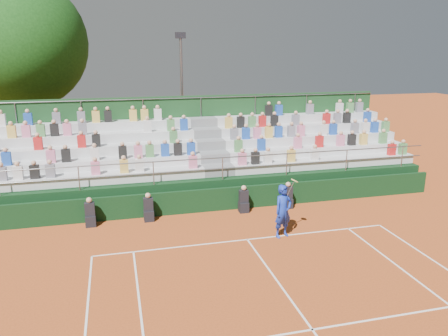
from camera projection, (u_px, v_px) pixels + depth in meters
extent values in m
plane|color=#AD4B1C|center=(247.00, 240.00, 16.02)|extent=(90.00, 90.00, 0.00)
cube|color=white|center=(247.00, 240.00, 16.02)|extent=(11.00, 0.06, 0.01)
cube|color=white|center=(279.00, 283.00, 13.02)|extent=(0.06, 6.40, 0.01)
cube|color=white|center=(312.00, 330.00, 10.88)|extent=(8.22, 0.06, 0.01)
cube|color=black|center=(226.00, 199.00, 18.88)|extent=(20.00, 0.15, 1.00)
cube|color=black|center=(91.00, 221.00, 17.20)|extent=(0.40, 0.40, 0.44)
cube|color=black|center=(90.00, 209.00, 17.07)|extent=(0.38, 0.25, 0.55)
sphere|color=tan|center=(89.00, 200.00, 16.97)|extent=(0.22, 0.22, 0.22)
cube|color=black|center=(149.00, 215.00, 17.74)|extent=(0.40, 0.40, 0.44)
cube|color=black|center=(148.00, 204.00, 17.61)|extent=(0.38, 0.25, 0.55)
sphere|color=tan|center=(148.00, 195.00, 17.51)|extent=(0.22, 0.22, 0.22)
cube|color=black|center=(244.00, 207.00, 18.69)|extent=(0.40, 0.40, 0.44)
cube|color=black|center=(244.00, 196.00, 18.56)|extent=(0.38, 0.25, 0.55)
sphere|color=tan|center=(244.00, 188.00, 18.46)|extent=(0.22, 0.22, 0.22)
cube|color=black|center=(287.00, 203.00, 19.16)|extent=(0.40, 0.40, 0.44)
cube|color=black|center=(288.00, 193.00, 19.04)|extent=(0.38, 0.25, 0.55)
sphere|color=tan|center=(288.00, 184.00, 18.94)|extent=(0.22, 0.22, 0.22)
cube|color=black|center=(210.00, 177.00, 21.75)|extent=(20.00, 5.20, 1.20)
cube|color=silver|center=(97.00, 178.00, 18.70)|extent=(9.30, 0.85, 0.42)
cube|color=silver|center=(325.00, 163.00, 21.23)|extent=(9.30, 0.85, 0.42)
cube|color=slate|center=(218.00, 170.00, 19.97)|extent=(1.40, 0.85, 0.42)
cube|color=silver|center=(97.00, 164.00, 19.38)|extent=(9.30, 0.85, 0.42)
cube|color=silver|center=(317.00, 150.00, 21.92)|extent=(9.30, 0.85, 0.42)
cube|color=slate|center=(214.00, 157.00, 20.65)|extent=(1.40, 0.85, 0.42)
cube|color=silver|center=(96.00, 150.00, 20.07)|extent=(9.30, 0.85, 0.42)
cube|color=silver|center=(311.00, 139.00, 22.60)|extent=(9.30, 0.85, 0.42)
cube|color=slate|center=(210.00, 144.00, 21.33)|extent=(1.40, 0.85, 0.42)
cube|color=silver|center=(96.00, 138.00, 20.75)|extent=(9.30, 0.85, 0.42)
cube|color=silver|center=(304.00, 128.00, 23.28)|extent=(9.30, 0.85, 0.42)
cube|color=slate|center=(206.00, 133.00, 22.02)|extent=(1.40, 0.85, 0.42)
cube|color=silver|center=(96.00, 126.00, 21.43)|extent=(9.30, 0.85, 0.42)
cube|color=silver|center=(298.00, 118.00, 23.97)|extent=(9.30, 0.85, 0.42)
cube|color=slate|center=(203.00, 122.00, 22.70)|extent=(1.40, 0.85, 0.42)
cube|color=#19421F|center=(201.00, 137.00, 23.43)|extent=(20.00, 0.12, 4.40)
cylinder|color=gray|center=(223.00, 158.00, 18.94)|extent=(20.00, 0.05, 0.05)
cylinder|color=gray|center=(201.00, 98.00, 22.78)|extent=(20.00, 0.05, 0.05)
cube|color=slate|center=(2.00, 174.00, 17.57)|extent=(0.36, 0.24, 0.56)
cube|color=silver|center=(18.00, 173.00, 17.71)|extent=(0.36, 0.24, 0.56)
cube|color=black|center=(35.00, 172.00, 17.86)|extent=(0.36, 0.24, 0.56)
cube|color=slate|center=(50.00, 171.00, 18.00)|extent=(0.36, 0.24, 0.56)
cube|color=pink|center=(95.00, 168.00, 18.43)|extent=(0.36, 0.24, 0.56)
cube|color=gold|center=(124.00, 166.00, 18.71)|extent=(0.36, 0.24, 0.56)
cube|color=silver|center=(139.00, 165.00, 18.86)|extent=(0.36, 0.24, 0.56)
cube|color=pink|center=(193.00, 162.00, 19.42)|extent=(0.36, 0.24, 0.56)
cube|color=#1E4CB2|center=(6.00, 159.00, 18.26)|extent=(0.36, 0.24, 0.56)
cube|color=pink|center=(51.00, 156.00, 18.68)|extent=(0.36, 0.24, 0.56)
cube|color=black|center=(66.00, 155.00, 18.82)|extent=(0.36, 0.24, 0.56)
cube|color=silver|center=(95.00, 154.00, 19.11)|extent=(0.36, 0.24, 0.56)
cube|color=black|center=(123.00, 152.00, 19.39)|extent=(0.36, 0.24, 0.56)
cube|color=pink|center=(138.00, 151.00, 19.55)|extent=(0.36, 0.24, 0.56)
cube|color=#4C8C4C|center=(150.00, 151.00, 19.67)|extent=(0.36, 0.24, 0.56)
cube|color=#1E4CB2|center=(165.00, 150.00, 19.83)|extent=(0.36, 0.24, 0.56)
cube|color=black|center=(178.00, 149.00, 19.97)|extent=(0.36, 0.24, 0.56)
cube|color=#1E4CB2|center=(191.00, 149.00, 20.12)|extent=(0.36, 0.24, 0.56)
cube|color=red|center=(38.00, 143.00, 19.22)|extent=(0.36, 0.24, 0.56)
cube|color=red|center=(82.00, 141.00, 19.66)|extent=(0.36, 0.24, 0.56)
cube|color=black|center=(96.00, 141.00, 19.81)|extent=(0.36, 0.24, 0.56)
cube|color=#4C8C4C|center=(173.00, 137.00, 20.64)|extent=(0.36, 0.24, 0.56)
cube|color=gold|center=(12.00, 132.00, 19.62)|extent=(0.36, 0.24, 0.56)
cube|color=pink|center=(26.00, 131.00, 19.77)|extent=(0.36, 0.24, 0.56)
cube|color=#4C8C4C|center=(41.00, 131.00, 19.91)|extent=(0.36, 0.24, 0.56)
cube|color=black|center=(54.00, 130.00, 20.05)|extent=(0.36, 0.24, 0.56)
cube|color=pink|center=(67.00, 129.00, 20.19)|extent=(0.36, 0.24, 0.56)
cube|color=slate|center=(83.00, 129.00, 20.35)|extent=(0.36, 0.24, 0.56)
cube|color=silver|center=(147.00, 126.00, 21.06)|extent=(0.36, 0.24, 0.56)
cube|color=#4C8C4C|center=(171.00, 125.00, 21.32)|extent=(0.36, 0.24, 0.56)
cube|color=#1E4CB2|center=(184.00, 125.00, 21.48)|extent=(0.36, 0.24, 0.56)
cube|color=silver|center=(1.00, 120.00, 20.18)|extent=(0.36, 0.24, 0.56)
cube|color=#1E4CB2|center=(28.00, 119.00, 20.45)|extent=(0.36, 0.24, 0.56)
cube|color=slate|center=(57.00, 118.00, 20.75)|extent=(0.36, 0.24, 0.56)
cube|color=slate|center=(81.00, 117.00, 21.01)|extent=(0.36, 0.24, 0.56)
cube|color=gold|center=(96.00, 117.00, 21.17)|extent=(0.36, 0.24, 0.56)
cube|color=black|center=(108.00, 116.00, 21.31)|extent=(0.36, 0.24, 0.56)
cube|color=gold|center=(133.00, 115.00, 21.59)|extent=(0.36, 0.24, 0.56)
cube|color=gold|center=(145.00, 115.00, 21.72)|extent=(0.36, 0.24, 0.56)
cube|color=silver|center=(158.00, 114.00, 21.88)|extent=(0.36, 0.24, 0.56)
cube|color=pink|center=(242.00, 159.00, 19.96)|extent=(0.36, 0.24, 0.56)
cube|color=black|center=(255.00, 158.00, 20.11)|extent=(0.36, 0.24, 0.56)
cube|color=silver|center=(268.00, 157.00, 20.25)|extent=(0.36, 0.24, 0.56)
cube|color=gold|center=(291.00, 156.00, 20.53)|extent=(0.36, 0.24, 0.56)
cube|color=silver|center=(315.00, 154.00, 20.81)|extent=(0.36, 0.24, 0.56)
cube|color=red|center=(392.00, 150.00, 21.80)|extent=(0.36, 0.24, 0.56)
cube|color=#4C8C4C|center=(403.00, 149.00, 21.95)|extent=(0.36, 0.24, 0.56)
cube|color=#4C8C4C|center=(238.00, 146.00, 20.66)|extent=(0.36, 0.24, 0.56)
cube|color=#1E4CB2|center=(261.00, 145.00, 20.93)|extent=(0.36, 0.24, 0.56)
cube|color=pink|center=(298.00, 143.00, 21.37)|extent=(0.36, 0.24, 0.56)
cube|color=red|center=(319.00, 141.00, 21.64)|extent=(0.36, 0.24, 0.56)
cube|color=pink|center=(340.00, 140.00, 21.92)|extent=(0.36, 0.24, 0.56)
cube|color=black|center=(352.00, 140.00, 22.07)|extent=(0.36, 0.24, 0.56)
cube|color=gold|center=(363.00, 139.00, 22.22)|extent=(0.36, 0.24, 0.56)
cube|color=#4C8C4C|center=(383.00, 138.00, 22.49)|extent=(0.36, 0.24, 0.56)
cube|color=slate|center=(234.00, 134.00, 21.35)|extent=(0.36, 0.24, 0.56)
cube|color=#1E4CB2|center=(246.00, 133.00, 21.49)|extent=(0.36, 0.24, 0.56)
cube|color=pink|center=(257.00, 133.00, 21.63)|extent=(0.36, 0.24, 0.56)
cube|color=gold|center=(269.00, 132.00, 21.77)|extent=(0.36, 0.24, 0.56)
cube|color=#1E4CB2|center=(279.00, 132.00, 21.89)|extent=(0.36, 0.24, 0.56)
cube|color=slate|center=(291.00, 131.00, 22.05)|extent=(0.36, 0.24, 0.56)
cube|color=pink|center=(301.00, 131.00, 22.18)|extent=(0.36, 0.24, 0.56)
cube|color=silver|center=(323.00, 130.00, 22.47)|extent=(0.36, 0.24, 0.56)
cube|color=#1E4CB2|center=(333.00, 129.00, 22.60)|extent=(0.36, 0.24, 0.56)
cube|color=slate|center=(355.00, 128.00, 22.90)|extent=(0.36, 0.24, 0.56)
cube|color=silver|center=(365.00, 128.00, 23.04)|extent=(0.36, 0.24, 0.56)
cube|color=#1E4CB2|center=(374.00, 127.00, 23.18)|extent=(0.36, 0.24, 0.56)
cube|color=#4C8C4C|center=(385.00, 127.00, 23.33)|extent=(0.36, 0.24, 0.56)
cube|color=gold|center=(229.00, 123.00, 22.02)|extent=(0.36, 0.24, 0.56)
cube|color=black|center=(241.00, 122.00, 22.16)|extent=(0.36, 0.24, 0.56)
cube|color=#4C8C4C|center=(252.00, 122.00, 22.31)|extent=(0.36, 0.24, 0.56)
cube|color=red|center=(262.00, 121.00, 22.44)|extent=(0.36, 0.24, 0.56)
cube|color=black|center=(274.00, 121.00, 22.59)|extent=(0.36, 0.24, 0.56)
cube|color=slate|center=(296.00, 120.00, 22.87)|extent=(0.36, 0.24, 0.56)
cube|color=red|center=(326.00, 119.00, 23.29)|extent=(0.36, 0.24, 0.56)
cube|color=slate|center=(337.00, 118.00, 23.45)|extent=(0.36, 0.24, 0.56)
cube|color=black|center=(347.00, 118.00, 23.58)|extent=(0.36, 0.24, 0.56)
cube|color=#1E4CB2|center=(367.00, 117.00, 23.87)|extent=(0.36, 0.24, 0.56)
cube|color=black|center=(269.00, 111.00, 23.27)|extent=(0.36, 0.24, 0.56)
cube|color=#1E4CB2|center=(279.00, 110.00, 23.41)|extent=(0.36, 0.24, 0.56)
cube|color=slate|center=(310.00, 109.00, 23.84)|extent=(0.36, 0.24, 0.56)
cube|color=silver|center=(339.00, 108.00, 24.26)|extent=(0.36, 0.24, 0.56)
cube|color=#4C8C4C|center=(350.00, 108.00, 24.41)|extent=(0.36, 0.24, 0.56)
cube|color=slate|center=(359.00, 107.00, 24.55)|extent=(0.36, 0.24, 0.56)
imported|color=#1631A8|center=(283.00, 211.00, 16.04)|extent=(0.84, 0.68, 2.01)
cylinder|color=gray|center=(290.00, 189.00, 15.87)|extent=(0.26, 0.03, 0.51)
cylinder|color=#E5D866|center=(295.00, 181.00, 15.83)|extent=(0.26, 0.28, 0.14)
cylinder|color=#392514|center=(30.00, 131.00, 25.85)|extent=(0.50, 0.50, 4.12)
sphere|color=#103B10|center=(20.00, 43.00, 24.52)|extent=(7.41, 7.41, 7.41)
cylinder|color=gray|center=(182.00, 101.00, 26.45)|extent=(0.16, 0.16, 7.34)
cube|color=black|center=(180.00, 35.00, 25.43)|extent=(0.60, 0.25, 0.35)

